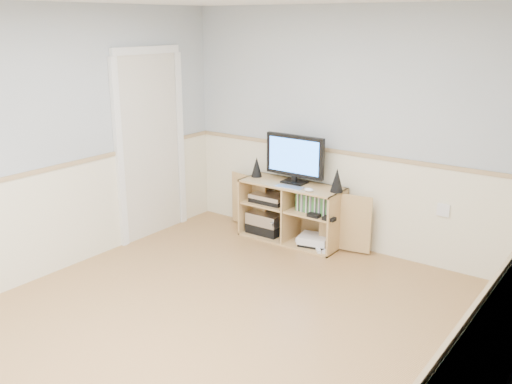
% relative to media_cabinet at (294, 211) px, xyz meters
% --- Properties ---
extents(room, '(4.04, 4.54, 2.54)m').
position_rel_media_cabinet_xyz_m(room, '(0.52, -1.93, 0.88)').
color(room, tan).
rests_on(room, ground).
extents(media_cabinet, '(1.80, 0.43, 0.65)m').
position_rel_media_cabinet_xyz_m(media_cabinet, '(0.00, 0.00, 0.00)').
color(media_cabinet, tan).
rests_on(media_cabinet, floor).
extents(monitor, '(0.70, 0.18, 0.53)m').
position_rel_media_cabinet_xyz_m(monitor, '(0.00, -0.00, 0.60)').
color(monitor, black).
rests_on(monitor, media_cabinet).
extents(speaker_left, '(0.12, 0.12, 0.23)m').
position_rel_media_cabinet_xyz_m(speaker_left, '(-0.48, -0.03, 0.43)').
color(speaker_left, black).
rests_on(speaker_left, media_cabinet).
extents(speaker_right, '(0.13, 0.13, 0.25)m').
position_rel_media_cabinet_xyz_m(speaker_right, '(0.53, -0.03, 0.44)').
color(speaker_right, black).
rests_on(speaker_right, media_cabinet).
extents(keyboard, '(0.31, 0.15, 0.01)m').
position_rel_media_cabinet_xyz_m(keyboard, '(0.06, -0.19, 0.32)').
color(keyboard, silver).
rests_on(keyboard, media_cabinet).
extents(mouse, '(0.11, 0.09, 0.04)m').
position_rel_media_cabinet_xyz_m(mouse, '(0.30, -0.19, 0.34)').
color(mouse, white).
rests_on(mouse, media_cabinet).
extents(av_components, '(0.50, 0.30, 0.47)m').
position_rel_media_cabinet_xyz_m(av_components, '(-0.31, -0.05, -0.11)').
color(av_components, black).
rests_on(av_components, media_cabinet).
extents(game_consoles, '(0.46, 0.32, 0.11)m').
position_rel_media_cabinet_xyz_m(game_consoles, '(0.30, -0.07, -0.26)').
color(game_consoles, white).
rests_on(game_consoles, media_cabinet).
extents(game_cases, '(0.41, 0.13, 0.19)m').
position_rel_media_cabinet_xyz_m(game_cases, '(0.31, -0.07, 0.15)').
color(game_cases, '#3F8C3F').
rests_on(game_cases, media_cabinet).
extents(wall_outlet, '(0.12, 0.03, 0.12)m').
position_rel_media_cabinet_xyz_m(wall_outlet, '(1.57, 0.17, 0.27)').
color(wall_outlet, white).
rests_on(wall_outlet, wall_back).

